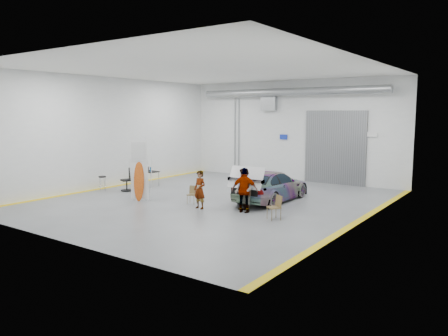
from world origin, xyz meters
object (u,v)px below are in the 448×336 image
Objects in this scene: person_b at (244,190)px; person_c at (245,190)px; person_a at (200,190)px; shop_stool at (103,184)px; work_table at (147,171)px; folding_chair_near at (192,198)px; folding_chair_far at (274,212)px; surfboard_display at (137,175)px; office_chair at (128,181)px; sedan_car at (271,186)px.

person_c is at bearing 33.20° from person_b.
person_a is 2.08× the size of shop_stool.
person_c is 1.32× the size of work_table.
person_c reaches higher than shop_stool.
folding_chair_far is (4.47, -0.49, 0.04)m from folding_chair_near.
person_c is 2.95m from folding_chair_near.
surfboard_display is 2.81m from folding_chair_near.
folding_chair_far is 0.80× the size of office_chair.
surfboard_display is 4.34m from work_table.
person_c is at bearing 1.22° from shop_stool.
person_c is 1.76m from folding_chair_far.
person_c reaches higher than sedan_car.
shop_stool is (-3.38, 0.72, -0.82)m from surfboard_display.
work_table reaches higher than folding_chair_far.
sedan_car is 3.71m from folding_chair_near.
surfboard_display is at bearing 34.89° from sedan_car.
person_b is 1.79m from folding_chair_far.
work_table is (-2.75, 3.33, -0.37)m from surfboard_display.
person_c is 8.71m from shop_stool.
office_chair is at bearing 39.81° from shop_stool.
office_chair is at bearing -152.88° from folding_chair_far.
folding_chair_far is 1.19× the size of shop_stool.
person_b is 2.31× the size of folding_chair_near.
work_table is at bearing 139.11° from folding_chair_near.
person_c is at bearing -160.25° from folding_chair_far.
office_chair reaches higher than shop_stool.
folding_chair_near is 0.68× the size of office_chair.
sedan_car is 6.22m from surfboard_display.
person_b is 0.03m from person_c.
person_c is at bearing -14.40° from surfboard_display.
person_a is 3.57m from folding_chair_far.
person_b is at bearing 20.67° from person_a.
surfboard_display reaches higher than sedan_car.
office_chair is (1.00, 0.83, 0.12)m from shop_stool.
surfboard_display reaches higher than work_table.
person_a is 0.55× the size of surfboard_display.
work_table is 1.84m from office_chair.
sedan_car is at bearing 128.48° from person_b.
office_chair is (-7.66, 0.65, -0.40)m from person_b.
person_c reaches higher than folding_chair_far.
office_chair is at bearing 14.72° from sedan_car.
surfboard_display reaches higher than office_chair.
person_c reaches higher than person_a.
person_b reaches higher than sedan_car.
person_a is 3.43m from surfboard_display.
folding_chair_near is at bearing 2.76° from shop_stool.
person_b is 2.92m from folding_chair_near.
person_a is 1.17× the size of work_table.
sedan_car is at bearing 28.68° from folding_chair_near.
person_a is 1.75× the size of folding_chair_far.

